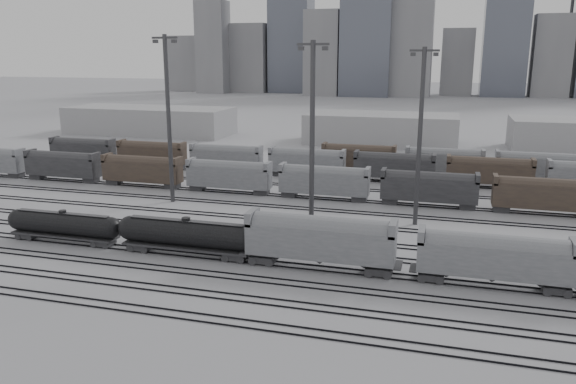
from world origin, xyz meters
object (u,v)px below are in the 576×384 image
(tank_car_a, at_px, (64,225))
(tank_car_b, at_px, (187,234))
(hopper_car_a, at_px, (320,237))
(hopper_car_b, at_px, (494,256))
(light_mast_c, at_px, (312,136))

(tank_car_a, xyz_separation_m, tank_car_b, (17.29, 0.00, 0.24))
(hopper_car_a, relative_size, hopper_car_b, 1.09)
(tank_car_a, relative_size, tank_car_b, 0.91)
(hopper_car_b, distance_m, light_mast_c, 26.48)
(tank_car_a, xyz_separation_m, hopper_car_a, (33.68, 0.00, 1.37))
(hopper_car_b, bearing_deg, tank_car_a, 180.00)
(light_mast_c, bearing_deg, tank_car_a, -160.21)
(tank_car_b, xyz_separation_m, hopper_car_a, (16.39, 0.00, 1.12))
(hopper_car_a, bearing_deg, tank_car_b, 180.00)
(tank_car_a, height_order, light_mast_c, light_mast_c)
(tank_car_a, distance_m, hopper_car_a, 33.71)
(tank_car_b, height_order, hopper_car_a, hopper_car_a)
(hopper_car_a, distance_m, light_mast_c, 14.98)
(hopper_car_b, bearing_deg, tank_car_b, 180.00)
(hopper_car_a, xyz_separation_m, light_mast_c, (-3.62, 10.82, 9.71))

